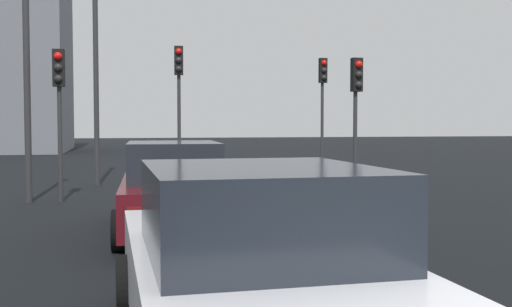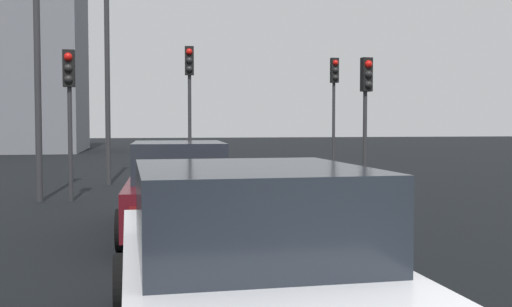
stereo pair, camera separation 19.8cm
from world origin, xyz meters
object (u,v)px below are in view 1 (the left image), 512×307
at_px(car_maroon_right_lead, 173,190).
at_px(traffic_light_far_left, 357,96).
at_px(traffic_light_near_right, 179,86).
at_px(street_lamp_kerbside, 26,25).
at_px(car_white_right_second, 255,271).
at_px(traffic_light_near_left, 59,92).
at_px(street_lamp_far, 95,21).
at_px(traffic_light_far_right, 323,92).

distance_m(car_maroon_right_lead, traffic_light_far_left, 7.39).
distance_m(traffic_light_near_right, street_lamp_kerbside, 5.57).
height_order(car_white_right_second, traffic_light_near_left, traffic_light_near_left).
bearing_deg(street_lamp_far, traffic_light_near_right, -95.32).
xyz_separation_m(car_maroon_right_lead, street_lamp_kerbside, (4.95, 3.08, 3.52)).
distance_m(traffic_light_near_left, traffic_light_far_right, 10.56).
xyz_separation_m(traffic_light_far_left, traffic_light_far_right, (5.99, -1.07, 0.44)).
bearing_deg(car_maroon_right_lead, traffic_light_near_left, 28.16).
height_order(car_maroon_right_lead, traffic_light_far_left, traffic_light_far_left).
height_order(car_white_right_second, traffic_light_near_right, traffic_light_near_right).
bearing_deg(car_white_right_second, traffic_light_far_left, -26.52).
bearing_deg(traffic_light_far_left, traffic_light_near_right, -138.22).
xyz_separation_m(traffic_light_near_left, street_lamp_far, (4.08, -0.72, 2.40)).
distance_m(traffic_light_far_right, street_lamp_kerbside, 11.17).
relative_size(traffic_light_near_right, traffic_light_far_right, 1.01).
xyz_separation_m(car_maroon_right_lead, traffic_light_far_left, (4.79, -5.31, 1.89)).
bearing_deg(traffic_light_near_right, street_lamp_kerbside, -41.50).
relative_size(street_lamp_kerbside, street_lamp_far, 0.82).
height_order(car_white_right_second, traffic_light_far_right, traffic_light_far_right).
height_order(car_maroon_right_lead, traffic_light_near_left, traffic_light_near_left).
distance_m(traffic_light_far_left, street_lamp_kerbside, 8.55).
bearing_deg(traffic_light_near_right, car_maroon_right_lead, -0.39).
height_order(car_white_right_second, traffic_light_far_left, traffic_light_far_left).
xyz_separation_m(car_white_right_second, traffic_light_near_left, (10.91, 2.48, 1.91)).
relative_size(traffic_light_near_right, traffic_light_far_left, 1.18).
xyz_separation_m(traffic_light_far_right, street_lamp_kerbside, (-5.82, 9.46, 1.19)).
bearing_deg(traffic_light_far_right, street_lamp_kerbside, -59.02).
bearing_deg(car_white_right_second, traffic_light_near_left, 11.68).
height_order(car_maroon_right_lead, car_white_right_second, same).
height_order(traffic_light_near_right, traffic_light_far_right, traffic_light_near_right).
distance_m(traffic_light_near_left, street_lamp_far, 4.78).
height_order(traffic_light_far_left, street_lamp_far, street_lamp_far).
xyz_separation_m(car_maroon_right_lead, car_white_right_second, (-6.09, -0.14, 0.00)).
xyz_separation_m(traffic_light_near_left, traffic_light_far_right, (5.96, -8.71, 0.41)).
distance_m(traffic_light_near_left, traffic_light_near_right, 5.05).
xyz_separation_m(car_white_right_second, street_lamp_kerbside, (11.04, 3.23, 3.51)).
xyz_separation_m(street_lamp_kerbside, street_lamp_far, (3.95, -1.46, 0.80)).
bearing_deg(traffic_light_near_right, car_white_right_second, 2.63).
xyz_separation_m(traffic_light_near_right, street_lamp_kerbside, (-3.71, 3.99, 1.17)).
distance_m(traffic_light_near_right, traffic_light_far_right, 5.86).
distance_m(traffic_light_near_right, traffic_light_far_left, 5.88).
bearing_deg(traffic_light_far_left, car_maroon_right_lead, -54.81).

